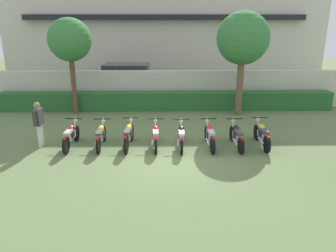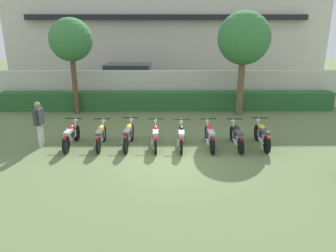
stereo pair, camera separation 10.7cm
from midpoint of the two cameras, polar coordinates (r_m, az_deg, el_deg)
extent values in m
plane|color=#607547|center=(10.73, -0.15, -5.93)|extent=(60.00, 60.00, 0.00)
cube|color=beige|center=(25.87, -0.73, 17.64)|extent=(22.31, 6.00, 8.42)
cube|color=black|center=(22.63, -0.69, 18.67)|extent=(18.74, 0.50, 0.36)
cube|color=beige|center=(17.21, -0.52, 6.61)|extent=(21.20, 0.30, 1.92)
cube|color=#28602D|center=(16.63, -0.49, 4.47)|extent=(16.96, 0.70, 0.93)
cube|color=black|center=(20.30, -6.88, 7.59)|extent=(4.59, 2.09, 1.00)
cube|color=#2D333D|center=(20.20, -7.53, 9.89)|extent=(2.79, 1.85, 0.65)
cylinder|color=black|center=(21.10, -2.19, 6.99)|extent=(0.69, 0.26, 0.68)
cylinder|color=black|center=(19.29, -2.60, 5.95)|extent=(0.69, 0.26, 0.68)
cylinder|color=black|center=(21.56, -10.63, 6.94)|extent=(0.69, 0.26, 0.68)
cylinder|color=black|center=(19.80, -11.77, 5.90)|extent=(0.69, 0.26, 0.68)
cylinder|color=brown|center=(16.42, -16.50, 6.97)|extent=(0.24, 0.24, 2.85)
sphere|color=#387A3D|center=(16.18, -17.18, 14.38)|extent=(2.01, 2.01, 2.01)
cylinder|color=brown|center=(15.90, 12.35, 6.84)|extent=(0.31, 0.31, 2.79)
sphere|color=#387A3D|center=(15.64, 12.90, 14.92)|extent=(2.42, 2.42, 2.42)
cylinder|color=black|center=(12.76, -16.14, -1.25)|extent=(0.10, 0.60, 0.60)
cylinder|color=black|center=(11.62, -17.83, -3.31)|extent=(0.10, 0.60, 0.60)
cube|color=silver|center=(12.10, -17.08, -1.65)|extent=(0.21, 0.60, 0.22)
ellipsoid|color=red|center=(12.18, -16.95, -0.36)|extent=(0.23, 0.44, 0.22)
cube|color=#B2ADA3|center=(11.82, -17.48, -1.06)|extent=(0.21, 0.52, 0.10)
cube|color=red|center=(11.44, -18.11, -2.18)|extent=(0.10, 0.08, 0.08)
cylinder|color=silver|center=(12.59, -16.37, -0.01)|extent=(0.06, 0.23, 0.65)
cylinder|color=black|center=(12.41, -16.62, 1.27)|extent=(0.60, 0.05, 0.04)
sphere|color=silver|center=(12.63, -16.31, 0.92)|extent=(0.14, 0.14, 0.14)
cylinder|color=silver|center=(11.95, -17.91, -2.63)|extent=(0.08, 0.55, 0.07)
cube|color=black|center=(12.03, -17.17, -1.50)|extent=(0.25, 0.37, 0.20)
cylinder|color=black|center=(12.52, -11.53, -1.35)|extent=(0.10, 0.57, 0.57)
cylinder|color=black|center=(11.37, -12.46, -3.41)|extent=(0.10, 0.57, 0.57)
cube|color=silver|center=(11.84, -12.05, -1.73)|extent=(0.21, 0.60, 0.22)
ellipsoid|color=yellow|center=(11.93, -12.00, -0.41)|extent=(0.23, 0.45, 0.22)
cube|color=#4C4742|center=(11.56, -12.30, -1.13)|extent=(0.21, 0.52, 0.10)
cube|color=red|center=(11.18, -12.64, -2.25)|extent=(0.10, 0.08, 0.08)
cylinder|color=silver|center=(12.33, -11.68, -0.08)|extent=(0.06, 0.23, 0.65)
cylinder|color=black|center=(12.15, -11.84, 1.22)|extent=(0.60, 0.05, 0.04)
sphere|color=silver|center=(12.38, -11.66, 0.87)|extent=(0.14, 0.14, 0.14)
cylinder|color=silver|center=(11.68, -12.79, -2.75)|extent=(0.08, 0.55, 0.07)
cube|color=black|center=(11.78, -12.11, -1.58)|extent=(0.25, 0.37, 0.20)
cylinder|color=black|center=(12.37, -6.74, -1.16)|extent=(0.12, 0.64, 0.64)
cylinder|color=black|center=(11.19, -7.69, -3.30)|extent=(0.12, 0.64, 0.64)
cube|color=silver|center=(11.68, -7.26, -1.57)|extent=(0.23, 0.61, 0.22)
ellipsoid|color=yellow|center=(11.76, -7.17, -0.24)|extent=(0.24, 0.45, 0.22)
cube|color=#4C4742|center=(11.40, -7.48, -0.96)|extent=(0.23, 0.53, 0.10)
cube|color=red|center=(11.00, -7.83, -2.13)|extent=(0.10, 0.09, 0.08)
cylinder|color=silver|center=(12.18, -6.86, 0.12)|extent=(0.06, 0.23, 0.65)
cylinder|color=black|center=(12.01, -6.98, 1.45)|extent=(0.60, 0.07, 0.04)
sphere|color=silver|center=(12.24, -6.81, 1.08)|extent=(0.14, 0.14, 0.14)
cylinder|color=silver|center=(11.51, -8.01, -2.59)|extent=(0.10, 0.55, 0.07)
cube|color=black|center=(11.62, -7.30, -1.42)|extent=(0.26, 0.37, 0.20)
cylinder|color=black|center=(12.29, -2.45, -1.35)|extent=(0.10, 0.57, 0.57)
cylinder|color=black|center=(11.11, -2.43, -3.49)|extent=(0.10, 0.57, 0.57)
cube|color=silver|center=(11.60, -2.45, -1.76)|extent=(0.22, 0.60, 0.22)
ellipsoid|color=red|center=(11.68, -2.47, -0.41)|extent=(0.23, 0.45, 0.22)
cube|color=#B2ADA3|center=(11.31, -2.46, -1.15)|extent=(0.21, 0.53, 0.10)
cube|color=red|center=(10.91, -2.45, -2.32)|extent=(0.10, 0.08, 0.08)
cylinder|color=silver|center=(12.10, -2.47, -0.06)|extent=(0.06, 0.23, 0.65)
cylinder|color=black|center=(11.92, -2.49, 1.27)|extent=(0.60, 0.05, 0.04)
sphere|color=silver|center=(12.15, -2.49, 0.91)|extent=(0.14, 0.14, 0.14)
cylinder|color=silver|center=(11.41, -3.04, -2.80)|extent=(0.08, 0.55, 0.07)
cube|color=#A51414|center=(11.53, -2.46, -1.61)|extent=(0.25, 0.37, 0.20)
cylinder|color=black|center=(12.22, 2.06, -1.48)|extent=(0.11, 0.57, 0.56)
cylinder|color=black|center=(11.08, 2.16, -3.55)|extent=(0.11, 0.57, 0.56)
cube|color=silver|center=(11.55, 2.12, -1.85)|extent=(0.22, 0.61, 0.22)
ellipsoid|color=black|center=(11.63, 2.12, -0.50)|extent=(0.24, 0.45, 0.22)
cube|color=beige|center=(11.26, 2.15, -1.24)|extent=(0.22, 0.53, 0.10)
cube|color=red|center=(10.89, 2.18, -2.37)|extent=(0.10, 0.08, 0.08)
cylinder|color=silver|center=(12.03, 2.08, -0.18)|extent=(0.06, 0.23, 0.65)
cylinder|color=black|center=(11.85, 2.11, 1.16)|extent=(0.60, 0.06, 0.04)
sphere|color=silver|center=(12.08, 2.08, 0.79)|extent=(0.14, 0.14, 0.14)
cylinder|color=silver|center=(11.36, 1.52, -2.89)|extent=(0.09, 0.55, 0.07)
cube|color=navy|center=(11.49, 2.12, -1.70)|extent=(0.25, 0.37, 0.20)
cylinder|color=black|center=(12.32, 6.63, -1.33)|extent=(0.11, 0.60, 0.60)
cylinder|color=black|center=(11.17, 7.62, -3.43)|extent=(0.11, 0.60, 0.60)
cube|color=silver|center=(11.65, 7.17, -1.72)|extent=(0.22, 0.61, 0.22)
ellipsoid|color=red|center=(11.73, 7.07, -0.38)|extent=(0.23, 0.45, 0.22)
cube|color=#B2ADA3|center=(11.37, 7.40, -1.11)|extent=(0.21, 0.53, 0.10)
cube|color=red|center=(10.98, 7.77, -2.25)|extent=(0.10, 0.08, 0.08)
cylinder|color=silver|center=(12.14, 6.75, -0.04)|extent=(0.06, 0.23, 0.65)
cylinder|color=black|center=(11.96, 6.87, 1.28)|extent=(0.60, 0.05, 0.04)
sphere|color=silver|center=(12.19, 6.70, 0.92)|extent=(0.14, 0.14, 0.14)
cylinder|color=silver|center=(11.44, 6.75, -2.76)|extent=(0.09, 0.55, 0.07)
cube|color=navy|center=(11.58, 7.22, -1.57)|extent=(0.25, 0.37, 0.20)
cylinder|color=black|center=(12.52, 11.04, -1.30)|extent=(0.11, 0.58, 0.57)
cylinder|color=black|center=(11.35, 12.52, -3.43)|extent=(0.11, 0.58, 0.57)
cube|color=silver|center=(11.83, 11.84, -1.72)|extent=(0.22, 0.61, 0.22)
ellipsoid|color=black|center=(11.92, 11.72, -0.40)|extent=(0.23, 0.45, 0.22)
cube|color=#4C4742|center=(11.56, 12.18, -1.12)|extent=(0.21, 0.53, 0.10)
cube|color=red|center=(11.16, 12.74, -2.28)|extent=(0.10, 0.08, 0.08)
cylinder|color=silver|center=(12.33, 11.22, -0.04)|extent=(0.06, 0.23, 0.65)
cylinder|color=black|center=(12.16, 11.41, 1.27)|extent=(0.60, 0.05, 0.04)
sphere|color=silver|center=(12.38, 11.15, 0.91)|extent=(0.14, 0.14, 0.14)
cylinder|color=silver|center=(11.62, 11.53, -2.75)|extent=(0.09, 0.55, 0.07)
cube|color=black|center=(11.77, 11.92, -1.57)|extent=(0.25, 0.37, 0.20)
cylinder|color=black|center=(12.81, 15.18, -1.08)|extent=(0.09, 0.61, 0.61)
cylinder|color=black|center=(11.65, 16.83, -3.14)|extent=(0.09, 0.61, 0.61)
cube|color=silver|center=(12.13, 16.09, -1.48)|extent=(0.20, 0.60, 0.22)
ellipsoid|color=yellow|center=(12.22, 15.97, -0.19)|extent=(0.22, 0.44, 0.22)
cube|color=#4C4742|center=(11.86, 16.48, -0.89)|extent=(0.20, 0.52, 0.10)
cube|color=red|center=(11.47, 17.10, -2.01)|extent=(0.10, 0.08, 0.08)
cylinder|color=silver|center=(12.63, 15.41, 0.16)|extent=(0.05, 0.23, 0.65)
cylinder|color=black|center=(12.46, 15.64, 1.44)|extent=(0.60, 0.04, 0.04)
sphere|color=silver|center=(12.68, 15.34, 1.09)|extent=(0.14, 0.14, 0.14)
cylinder|color=silver|center=(11.92, 15.82, -2.47)|extent=(0.07, 0.55, 0.07)
cube|color=navy|center=(12.07, 16.18, -1.33)|extent=(0.24, 0.36, 0.20)
cylinder|color=silver|center=(12.71, -21.66, -1.39)|extent=(0.13, 0.13, 0.82)
cylinder|color=silver|center=(12.52, -21.99, -1.72)|extent=(0.13, 0.13, 0.82)
cube|color=#38383D|center=(12.41, -22.20, 1.49)|extent=(0.22, 0.48, 0.58)
cylinder|color=#38383D|center=(12.67, -21.76, 1.93)|extent=(0.09, 0.09, 0.55)
cylinder|color=#38383D|center=(12.15, -22.67, 1.17)|extent=(0.09, 0.09, 0.55)
sphere|color=#9E7556|center=(12.31, -22.43, 3.42)|extent=(0.22, 0.22, 0.22)
camera|label=1|loc=(0.05, -90.26, -0.08)|focal=34.49mm
camera|label=2|loc=(0.05, 89.74, 0.08)|focal=34.49mm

